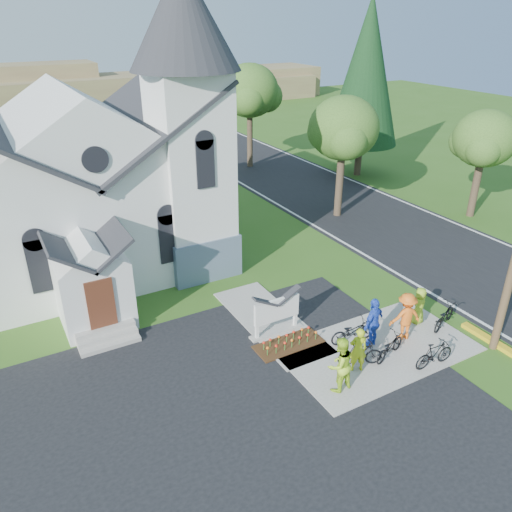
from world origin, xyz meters
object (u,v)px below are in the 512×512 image
church_sign (277,310)px  bike_0 (352,331)px  bike_2 (390,347)px  cyclist_0 (358,349)px  cyclist_4 (419,305)px  cyclist_3 (406,316)px  bike_4 (444,316)px  bike_3 (434,354)px  bike_1 (360,354)px  cyclist_1 (340,365)px  cyclist_2 (373,323)px

church_sign → bike_0: 2.91m
church_sign → bike_2: bearing=-50.4°
cyclist_0 → cyclist_4: cyclist_0 is taller
bike_2 → cyclist_3: 1.51m
bike_4 → cyclist_3: bearing=63.8°
bike_3 → cyclist_4: size_ratio=1.07×
cyclist_3 → bike_1: bearing=24.9°
church_sign → cyclist_1: bearing=-88.8°
cyclist_1 → bike_3: cyclist_1 is taller
cyclist_2 → church_sign: bearing=-61.1°
bike_3 → bike_4: bike_3 is taller
bike_1 → cyclist_4: 3.89m
bike_1 → cyclist_2: cyclist_2 is taller
bike_1 → cyclist_2: size_ratio=0.80×
church_sign → bike_3: (3.69, -4.40, -0.49)m
cyclist_3 → bike_4: (1.92, -0.19, -0.49)m
cyclist_3 → cyclist_4: (1.26, 0.51, -0.18)m
cyclist_1 → cyclist_2: 2.84m
bike_3 → bike_4: (2.21, 1.56, -0.03)m
cyclist_2 → bike_3: cyclist_2 is taller
bike_0 → cyclist_3: size_ratio=0.93×
bike_2 → bike_0: bearing=5.7°
bike_1 → bike_4: (4.41, 0.27, -0.01)m
bike_1 → cyclist_3: (2.49, 0.46, 0.47)m
bike_2 → cyclist_1: bearing=82.5°
cyclist_4 → bike_4: bearing=109.7°
cyclist_2 → bike_3: 2.31m
bike_1 → cyclist_4: bearing=-52.7°
bike_0 → cyclist_4: size_ratio=1.16×
bike_3 → cyclist_0: bearing=68.1°
bike_2 → bike_4: (3.20, 0.42, 0.02)m
cyclist_0 → cyclist_2: (1.38, 0.83, 0.15)m
cyclist_0 → bike_3: bearing=179.0°
cyclist_2 → cyclist_4: cyclist_2 is taller
bike_1 → bike_0: bearing=-5.2°
bike_0 → cyclist_0: bearing=154.2°
bike_0 → cyclist_3: (1.86, -0.74, 0.48)m
church_sign → bike_4: bearing=-25.7°
cyclist_1 → bike_4: size_ratio=1.11×
cyclist_1 → cyclist_2: (2.53, 1.30, 0.02)m
cyclist_2 → bike_2: size_ratio=1.19×
cyclist_4 → cyclist_0: bearing=-7.7°
cyclist_1 → cyclist_2: bearing=-157.9°
cyclist_3 → cyclist_4: bearing=-143.4°
church_sign → bike_4: size_ratio=1.25×
cyclist_1 → cyclist_2: size_ratio=0.98×
bike_1 → cyclist_2: 1.41m
cyclist_0 → bike_4: cyclist_0 is taller
cyclist_1 → cyclist_0: bearing=-163.1°
cyclist_0 → bike_3: size_ratio=1.03×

